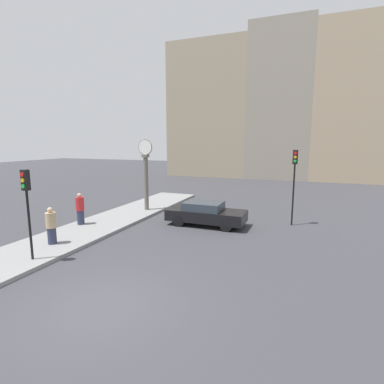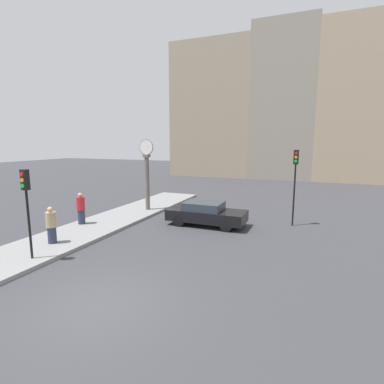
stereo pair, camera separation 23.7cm
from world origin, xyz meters
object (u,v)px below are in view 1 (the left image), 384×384
Objects in this scene: traffic_light_far at (294,172)px; pedestrian_tan_coat at (51,226)px; traffic_light_near at (27,196)px; pedestrian_red_top at (80,209)px; street_clock at (146,174)px; sedan_car at (206,213)px.

pedestrian_tan_coat is (-9.57, -7.51, -2.00)m from traffic_light_far.
traffic_light_near is 2.00× the size of pedestrian_red_top.
traffic_light_far is (8.88, 9.14, 0.33)m from traffic_light_near.
pedestrian_red_top is at bearing 109.45° from pedestrian_tan_coat.
street_clock is 7.58m from pedestrian_tan_coat.
traffic_light_far is at bearing 23.25° from pedestrian_red_top.
street_clock is (-0.22, 9.03, -0.11)m from traffic_light_near.
sedan_car is 7.73m from pedestrian_tan_coat.
pedestrian_red_top is (-1.73, 4.58, -1.62)m from traffic_light_near.
traffic_light_near reaches higher than pedestrian_red_top.
pedestrian_red_top is (-1.04, 2.95, 0.04)m from pedestrian_tan_coat.
traffic_light_near is at bearing -134.18° from traffic_light_far.
pedestrian_red_top is (-1.52, -4.45, -1.51)m from street_clock.
pedestrian_red_top is at bearing -155.36° from sedan_car.
traffic_light_far is 2.55× the size of pedestrian_tan_coat.
pedestrian_tan_coat is at bearing -93.65° from street_clock.
traffic_light_near is at bearing -67.03° from pedestrian_tan_coat.
traffic_light_far is (4.45, 1.73, 2.28)m from sedan_car.
sedan_car is at bearing -158.73° from traffic_light_far.
sedan_car is at bearing 48.46° from pedestrian_tan_coat.
pedestrian_tan_coat is (-0.47, -7.40, -1.55)m from street_clock.
sedan_car is 0.94× the size of street_clock.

